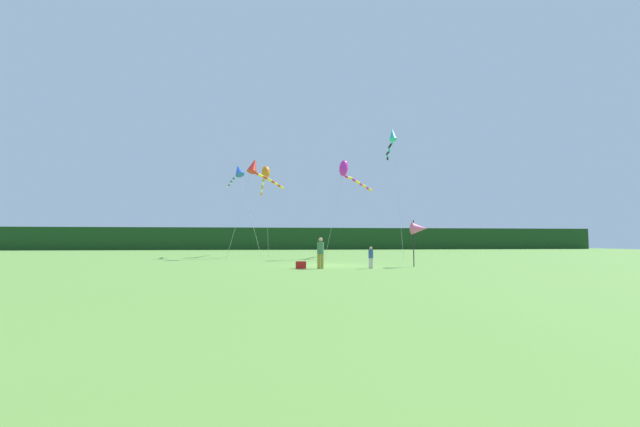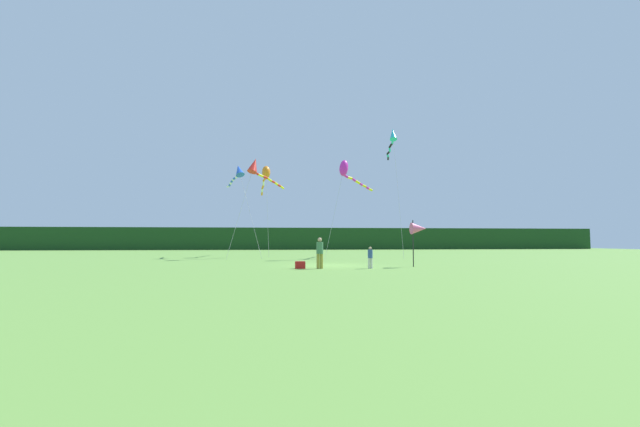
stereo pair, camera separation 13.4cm
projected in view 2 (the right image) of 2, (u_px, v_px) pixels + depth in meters
name	position (u px, v px, depth m)	size (l,w,h in m)	color
ground_plane	(331.00, 265.00, 25.08)	(120.00, 120.00, 0.00)	#6B9E42
distant_treeline	(295.00, 239.00, 69.83)	(108.00, 3.52, 3.70)	#193D19
person_adult	(320.00, 251.00, 22.17)	(0.37, 0.37, 1.70)	olive
person_child	(370.00, 256.00, 22.29)	(0.26, 0.26, 1.20)	silver
cooler_box	(300.00, 265.00, 22.15)	(0.56, 0.32, 0.40)	red
banner_flag_pole	(419.00, 229.00, 23.86)	(0.90, 0.70, 2.74)	black
kite_cyan	(392.00, 138.00, 40.15)	(1.64, 9.75, 12.67)	#B2B2B2
kite_blue	(238.00, 172.00, 38.21)	(3.78, 6.45, 8.82)	#B2B2B2
kite_magenta	(346.00, 171.00, 34.98)	(5.08, 4.59, 8.52)	#B2B2B2
kite_red	(257.00, 168.00, 35.62)	(4.75, 6.09, 8.88)	#B2B2B2
kite_orange	(266.00, 175.00, 40.48)	(1.16, 7.43, 8.99)	#B2B2B2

